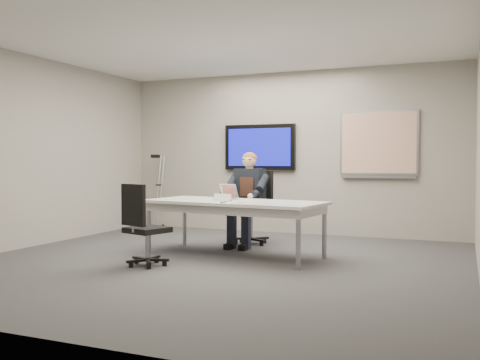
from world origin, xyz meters
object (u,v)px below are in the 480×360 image
at_px(conference_table, 234,207).
at_px(office_chair_far, 253,221).
at_px(laptop, 227,195).
at_px(seated_person, 245,208).
at_px(office_chair_near, 145,240).

xyz_separation_m(conference_table, office_chair_far, (-0.14, 1.04, -0.30)).
bearing_deg(laptop, seated_person, 102.79).
relative_size(seated_person, laptop, 3.92).
bearing_deg(office_chair_far, laptop, -69.86).
xyz_separation_m(conference_table, laptop, (-0.21, 0.22, 0.14)).
distance_m(conference_table, seated_person, 0.81).
height_order(office_chair_near, seated_person, seated_person).
distance_m(office_chair_near, laptop, 1.46).
relative_size(conference_table, office_chair_far, 2.22).
bearing_deg(seated_person, office_chair_near, -98.79).
distance_m(office_chair_far, laptop, 0.94).
height_order(office_chair_near, laptop, office_chair_near).
height_order(seated_person, laptop, seated_person).
distance_m(office_chair_near, seated_person, 1.95).
bearing_deg(office_chair_far, seated_person, -69.68).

